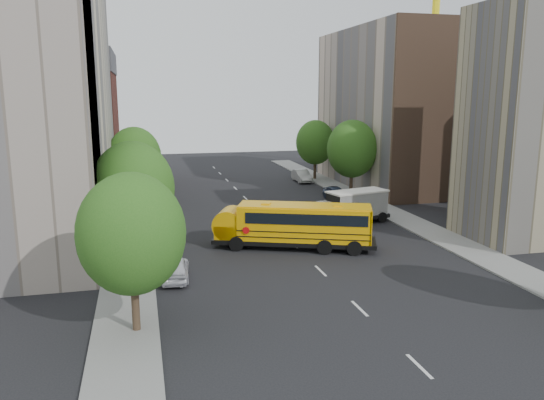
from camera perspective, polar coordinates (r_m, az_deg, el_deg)
name	(u,v)px	position (r m, az deg, el deg)	size (l,w,h in m)	color
ground	(286,237)	(40.38, 1.52, -4.05)	(120.00, 120.00, 0.00)	black
sidewalk_left	(131,230)	(43.83, -14.96, -3.12)	(3.00, 80.00, 0.12)	slate
sidewalk_right	(394,214)	(49.01, 13.00, -1.50)	(3.00, 80.00, 0.12)	slate
lane_markings	(258,210)	(49.80, -1.55, -1.07)	(0.15, 64.00, 0.01)	silver
building_left_cream	(34,104)	(44.15, -24.19, 9.44)	(10.00, 26.00, 20.00)	beige
building_left_redbrick	(72,131)	(66.06, -20.69, 6.97)	(10.00, 15.00, 13.00)	maroon
building_left_near	(2,134)	(33.92, -27.00, 6.37)	(10.00, 7.00, 17.00)	beige
building_right_near	(541,125)	(43.63, 26.96, 7.22)	(10.00, 7.00, 17.00)	#9A8E6B
building_right_far	(389,109)	(64.17, 12.50, 9.56)	(10.00, 22.00, 18.00)	beige
building_right_sidewall	(441,112)	(54.54, 17.68, 9.02)	(10.10, 0.30, 18.00)	brown
street_tree_0	(132,234)	(24.28, -14.86, -3.56)	(4.80, 4.80, 7.41)	#38281C
street_tree_1	(133,189)	(33.99, -14.72, 1.20)	(5.12, 5.12, 7.90)	#38281C
street_tree_2	(135,157)	(51.83, -14.56, 4.47)	(4.99, 4.99, 7.71)	#38281C
street_tree_4	(352,149)	(56.07, 8.61, 5.46)	(5.25, 5.25, 8.10)	#38281C
street_tree_5	(315,142)	(67.29, 4.67, 6.20)	(4.86, 4.86, 7.51)	#38281C
school_bus	(293,223)	(37.24, 2.24, -2.52)	(11.53, 6.59, 3.22)	black
safari_truck	(353,206)	(44.94, 8.69, -0.67)	(6.78, 3.77, 2.75)	black
parked_car_0	(175,268)	(31.85, -10.39, -7.22)	(1.61, 4.00, 1.36)	silver
parked_car_1	(164,217)	(45.02, -11.55, -1.77)	(1.44, 4.12, 1.36)	silver
parked_car_2	(157,186)	(60.20, -12.23, 1.48)	(2.20, 4.77, 1.32)	black
parked_car_4	(336,193)	(54.69, 6.86, 0.73)	(1.67, 4.15, 1.41)	#333F5A
parked_car_5	(302,176)	(65.67, 3.22, 2.61)	(1.58, 4.54, 1.50)	#9F9E9A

